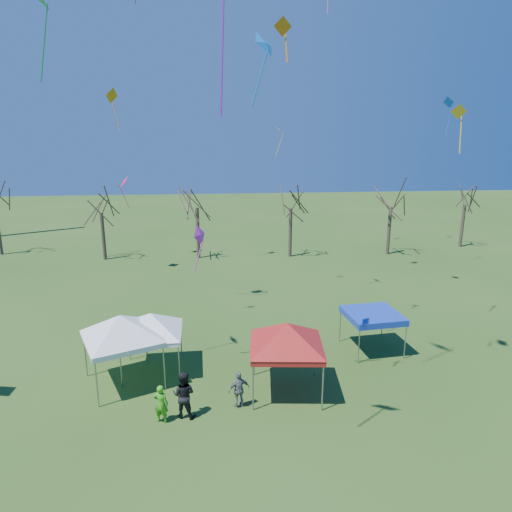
% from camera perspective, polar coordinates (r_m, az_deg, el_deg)
% --- Properties ---
extents(ground, '(140.00, 140.00, 0.00)m').
position_cam_1_polar(ground, '(19.65, -1.51, -19.04)').
color(ground, '#2A4A18').
rests_on(ground, ground).
extents(tree_1, '(3.42, 3.42, 7.54)m').
position_cam_1_polar(tree_1, '(42.32, -18.96, 7.19)').
color(tree_1, '#3D2D21').
rests_on(tree_1, ground).
extents(tree_2, '(3.71, 3.71, 8.18)m').
position_cam_1_polar(tree_2, '(40.89, -7.47, 8.33)').
color(tree_2, '#3D2D21').
rests_on(tree_2, ground).
extents(tree_3, '(3.59, 3.59, 7.91)m').
position_cam_1_polar(tree_3, '(41.19, 4.41, 8.16)').
color(tree_3, '#3D2D21').
rests_on(tree_3, ground).
extents(tree_4, '(3.58, 3.58, 7.89)m').
position_cam_1_polar(tree_4, '(43.75, 16.65, 7.96)').
color(tree_4, '#3D2D21').
rests_on(tree_4, ground).
extents(tree_5, '(3.39, 3.39, 7.46)m').
position_cam_1_polar(tree_5, '(49.33, 24.83, 7.56)').
color(tree_5, '#3D2D21').
rests_on(tree_5, ground).
extents(tent_white_west, '(4.02, 4.02, 3.81)m').
position_cam_1_polar(tent_white_west, '(21.12, -16.61, -7.66)').
color(tent_white_west, gray).
rests_on(tent_white_west, ground).
extents(tent_white_mid, '(3.88, 3.88, 3.42)m').
position_cam_1_polar(tent_white_mid, '(21.91, -13.04, -7.47)').
color(tent_white_mid, gray).
rests_on(tent_white_mid, ground).
extents(tent_red, '(4.25, 4.25, 3.77)m').
position_cam_1_polar(tent_red, '(19.62, 3.87, -8.94)').
color(tent_red, gray).
rests_on(tent_red, ground).
extents(tent_blue, '(2.91, 2.91, 2.09)m').
position_cam_1_polar(tent_blue, '(24.47, 14.38, -7.24)').
color(tent_blue, gray).
rests_on(tent_blue, ground).
extents(person_grey, '(1.01, 0.66, 1.59)m').
position_cam_1_polar(person_grey, '(19.61, -2.12, -16.34)').
color(person_grey, slate).
rests_on(person_grey, ground).
extents(person_dark, '(1.12, 0.98, 1.95)m').
position_cam_1_polar(person_dark, '(19.16, -9.01, -16.75)').
color(person_dark, black).
rests_on(person_dark, ground).
extents(person_green, '(0.67, 0.53, 1.60)m').
position_cam_1_polar(person_green, '(19.10, -11.78, -17.63)').
color(person_green, green).
rests_on(person_green, ground).
extents(kite_27, '(1.22, 1.28, 2.63)m').
position_cam_1_polar(kite_27, '(17.73, 1.06, 24.92)').
color(kite_27, blue).
rests_on(kite_27, ground).
extents(kite_25, '(0.65, 0.31, 1.45)m').
position_cam_1_polar(kite_25, '(16.94, 3.36, 26.58)').
color(kite_25, orange).
rests_on(kite_25, ground).
extents(kite_12, '(0.90, 1.08, 2.97)m').
position_cam_1_polar(kite_12, '(39.82, 22.96, 17.21)').
color(kite_12, blue).
rests_on(kite_12, ground).
extents(kite_19, '(0.70, 0.97, 2.41)m').
position_cam_1_polar(kite_19, '(38.87, 2.96, 15.34)').
color(kite_19, yellow).
rests_on(kite_19, ground).
extents(kite_1, '(0.78, 1.04, 2.30)m').
position_cam_1_polar(kite_1, '(21.00, -7.01, 2.54)').
color(kite_1, '#EC34B7').
rests_on(kite_1, ground).
extents(kite_17, '(0.87, 0.56, 2.52)m').
position_cam_1_polar(kite_17, '(26.98, 23.99, 16.01)').
color(kite_17, '#FFAE1A').
rests_on(kite_17, ground).
extents(kite_13, '(0.98, 1.22, 2.68)m').
position_cam_1_polar(kite_13, '(37.48, -16.22, 8.88)').
color(kite_13, '#F21644').
rests_on(kite_13, ground).
extents(kite_2, '(1.19, 1.44, 3.35)m').
position_cam_1_polar(kite_2, '(40.70, -17.62, 18.55)').
color(kite_2, orange).
rests_on(kite_2, ground).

